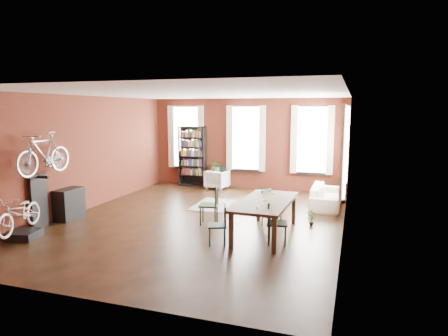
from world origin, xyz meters
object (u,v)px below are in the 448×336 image
at_px(dining_chair_d, 272,208).
at_px(bike_trainer, 24,234).
at_px(dining_chair_b, 209,205).
at_px(console_table, 69,204).
at_px(cream_sofa, 327,192).
at_px(plant_stand, 217,181).
at_px(dining_table, 265,218).
at_px(dining_chair_a, 217,225).
at_px(bicycle_floor, 19,196).
at_px(dining_chair_c, 277,223).
at_px(bookshelf, 192,156).
at_px(white_armchair, 217,178).

relative_size(dining_chair_d, bike_trainer, 1.44).
xyz_separation_m(dining_chair_b, console_table, (-3.60, -0.69, -0.08)).
distance_m(dining_chair_b, cream_sofa, 3.85).
distance_m(cream_sofa, console_table, 7.15).
bearing_deg(plant_stand, console_table, -114.31).
bearing_deg(dining_table, dining_chair_d, 92.50).
xyz_separation_m(dining_chair_a, cream_sofa, (1.94, 4.18, -0.01)).
distance_m(plant_stand, bicycle_floor, 7.12).
bearing_deg(dining_table, bike_trainer, -157.59).
bearing_deg(dining_table, dining_chair_c, -53.04).
distance_m(cream_sofa, bicycle_floor, 8.05).
height_order(dining_chair_a, dining_chair_b, dining_chair_b).
relative_size(dining_chair_a, bookshelf, 0.38).
distance_m(dining_chair_a, dining_chair_b, 1.53).
bearing_deg(dining_chair_a, bike_trainer, -96.91).
relative_size(console_table, bicycle_floor, 0.51).
bearing_deg(dining_chair_c, dining_chair_d, 7.13).
height_order(dining_chair_a, bookshelf, bookshelf).
bearing_deg(bookshelf, white_armchair, -12.04).
bearing_deg(dining_chair_a, bookshelf, -172.74).
bearing_deg(bookshelf, dining_chair_d, -47.44).
distance_m(bike_trainer, plant_stand, 7.05).
xyz_separation_m(dining_chair_d, bike_trainer, (-5.00, -2.67, -0.35)).
height_order(dining_chair_b, white_armchair, dining_chair_b).
height_order(dining_chair_d, bookshelf, bookshelf).
distance_m(dining_table, plant_stand, 5.57).
bearing_deg(dining_chair_a, dining_chair_d, 134.61).
bearing_deg(bicycle_floor, plant_stand, 57.85).
bearing_deg(console_table, dining_chair_a, -8.94).
xyz_separation_m(dining_chair_d, bookshelf, (-3.83, 4.17, 0.66)).
bearing_deg(cream_sofa, bicycle_floor, 130.15).
xyz_separation_m(cream_sofa, bicycle_floor, (-6.14, -5.18, 0.56)).
distance_m(dining_chair_d, bicycle_floor, 5.73).
xyz_separation_m(dining_table, white_armchair, (-2.79, 4.72, -0.03)).
relative_size(cream_sofa, bike_trainer, 3.44).
bearing_deg(bicycle_floor, dining_chair_c, 0.69).
bearing_deg(bike_trainer, white_armchair, 71.46).
bearing_deg(dining_chair_b, dining_chair_a, 15.57).
xyz_separation_m(dining_chair_d, plant_stand, (-2.82, 4.03, -0.16)).
relative_size(dining_chair_c, bookshelf, 0.42).
relative_size(bookshelf, white_armchair, 3.02).
bearing_deg(bike_trainer, console_table, 93.67).
xyz_separation_m(dining_chair_c, bookshelf, (-4.20, 5.45, 0.64)).
bearing_deg(white_armchair, console_table, 73.38).
bearing_deg(cream_sofa, console_table, 119.33).
distance_m(dining_chair_d, plant_stand, 4.92).
height_order(cream_sofa, plant_stand, cream_sofa).
bearing_deg(bookshelf, dining_table, -52.14).
height_order(dining_chair_a, bike_trainer, dining_chair_a).
height_order(cream_sofa, bicycle_floor, bicycle_floor).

